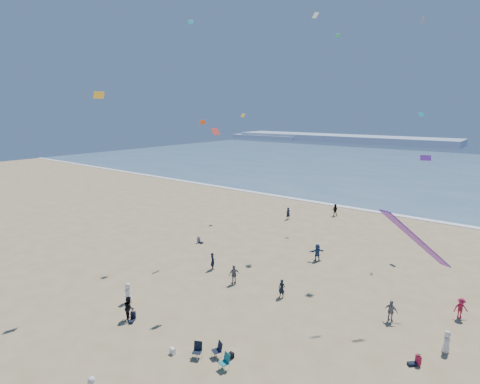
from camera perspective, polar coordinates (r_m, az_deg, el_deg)
The scene contains 11 objects.
ground at distance 25.29m, azimuth -16.41°, elevation -24.92°, with size 220.00×220.00×0.00m, color tan.
ocean at distance 108.63m, azimuth 28.45°, elevation 2.80°, with size 220.00×100.00×0.06m, color #476B84.
surf_line at distance 60.62m, azimuth 20.37°, elevation -2.90°, with size 220.00×1.20×0.08m, color white.
headland_far at distance 197.34m, azimuth 14.88°, elevation 7.92°, with size 110.00×20.00×3.20m, color #7A8EA8.
headland_near at distance 211.96m, azimuth 4.24°, elevation 8.40°, with size 40.00×14.00×2.00m, color #7A8EA8.
standing_flyers at distance 32.05m, azimuth 8.07°, elevation -14.28°, with size 30.58×43.28×1.81m.
seated_group at distance 27.15m, azimuth -4.52°, elevation -20.47°, with size 26.47×24.54×0.84m.
chair_cluster at distance 25.01m, azimuth -4.24°, elevation -23.43°, with size 2.77×1.61×1.00m.
white_tote at distance 26.10m, azimuth -10.24°, elevation -22.72°, with size 0.35×0.20×0.40m, color white.
black_backpack at distance 25.41m, azimuth -1.31°, elevation -23.62°, with size 0.30×0.22×0.38m, color black.
kites_aloft at distance 25.29m, azimuth 22.42°, elevation 11.72°, with size 36.90×42.67×22.56m.
Camera 1 is at (16.90, -11.24, 15.07)m, focal length 28.00 mm.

